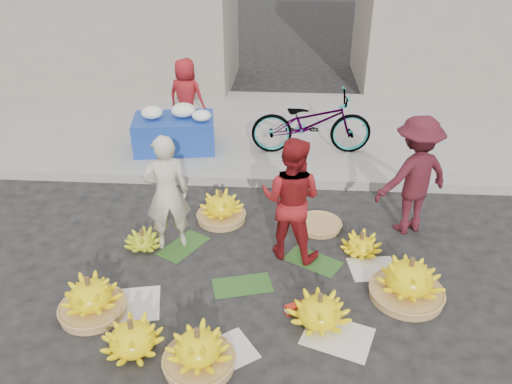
# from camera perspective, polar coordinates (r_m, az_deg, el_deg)

# --- Properties ---
(ground) EXTENTS (80.00, 80.00, 0.00)m
(ground) POSITION_cam_1_polar(r_m,az_deg,el_deg) (5.80, -0.38, -9.43)
(ground) COLOR black
(ground) RESTS_ON ground
(curb) EXTENTS (40.00, 0.25, 0.15)m
(curb) POSITION_cam_1_polar(r_m,az_deg,el_deg) (7.60, 0.81, 1.43)
(curb) COLOR gray
(curb) RESTS_ON ground
(sidewalk) EXTENTS (40.00, 4.00, 0.12)m
(sidewalk) POSITION_cam_1_polar(r_m,az_deg,el_deg) (9.51, 1.49, 7.26)
(sidewalk) COLOR gray
(sidewalk) RESTS_ON ground
(newspaper_scatter) EXTENTS (3.20, 1.80, 0.00)m
(newspaper_scatter) POSITION_cam_1_polar(r_m,az_deg,el_deg) (5.20, -1.04, -14.91)
(newspaper_scatter) COLOR silver
(newspaper_scatter) RESTS_ON ground
(banana_leaves) EXTENTS (2.00, 1.00, 0.00)m
(banana_leaves) POSITION_cam_1_polar(r_m,az_deg,el_deg) (5.96, -1.21, -8.15)
(banana_leaves) COLOR #224D19
(banana_leaves) RESTS_ON ground
(banana_bunch_0) EXTENTS (0.77, 0.77, 0.46)m
(banana_bunch_0) POSITION_cam_1_polar(r_m,az_deg,el_deg) (5.47, -18.36, -11.39)
(banana_bunch_0) COLOR #A57A45
(banana_bunch_0) RESTS_ON ground
(banana_bunch_1) EXTENTS (0.65, 0.65, 0.37)m
(banana_bunch_1) POSITION_cam_1_polar(r_m,az_deg,el_deg) (4.99, -13.96, -15.82)
(banana_bunch_1) COLOR yellow
(banana_bunch_1) RESTS_ON ground
(banana_bunch_2) EXTENTS (0.71, 0.71, 0.45)m
(banana_bunch_2) POSITION_cam_1_polar(r_m,az_deg,el_deg) (4.73, -6.61, -17.52)
(banana_bunch_2) COLOR #A57A45
(banana_bunch_2) RESTS_ON ground
(banana_bunch_3) EXTENTS (0.77, 0.77, 0.38)m
(banana_bunch_3) POSITION_cam_1_polar(r_m,az_deg,el_deg) (5.14, 7.24, -13.28)
(banana_bunch_3) COLOR yellow
(banana_bunch_3) RESTS_ON ground
(banana_bunch_4) EXTENTS (0.90, 0.90, 0.52)m
(banana_bunch_4) POSITION_cam_1_polar(r_m,az_deg,el_deg) (5.60, 17.06, -9.60)
(banana_bunch_4) COLOR #A57A45
(banana_bunch_4) RESTS_ON ground
(banana_bunch_5) EXTENTS (0.53, 0.53, 0.29)m
(banana_bunch_5) POSITION_cam_1_polar(r_m,az_deg,el_deg) (6.20, 11.92, -5.89)
(banana_bunch_5) COLOR yellow
(banana_bunch_5) RESTS_ON ground
(banana_bunch_6) EXTENTS (0.44, 0.44, 0.27)m
(banana_bunch_6) POSITION_cam_1_polar(r_m,az_deg,el_deg) (6.31, -12.85, -5.43)
(banana_bunch_6) COLOR #94B519
(banana_bunch_6) RESTS_ON ground
(banana_bunch_7) EXTENTS (0.65, 0.65, 0.44)m
(banana_bunch_7) POSITION_cam_1_polar(r_m,az_deg,el_deg) (6.68, -4.03, -1.78)
(banana_bunch_7) COLOR #A57A45
(banana_bunch_7) RESTS_ON ground
(basket_spare) EXTENTS (0.70, 0.70, 0.07)m
(basket_spare) POSITION_cam_1_polar(r_m,az_deg,el_deg) (6.64, 7.18, -3.76)
(basket_spare) COLOR #A57A45
(basket_spare) RESTS_ON ground
(incense_stack) EXTENTS (0.26, 0.19, 0.10)m
(incense_stack) POSITION_cam_1_polar(r_m,az_deg,el_deg) (5.32, 4.67, -13.03)
(incense_stack) COLOR red
(incense_stack) RESTS_ON ground
(vendor_cream) EXTENTS (0.62, 0.50, 1.48)m
(vendor_cream) POSITION_cam_1_polar(r_m,az_deg,el_deg) (5.97, -10.15, -0.16)
(vendor_cream) COLOR beige
(vendor_cream) RESTS_ON ground
(vendor_red) EXTENTS (0.87, 0.76, 1.51)m
(vendor_red) POSITION_cam_1_polar(r_m,az_deg,el_deg) (5.74, 4.03, -0.83)
(vendor_red) COLOR maroon
(vendor_red) RESTS_ON ground
(man_striped) EXTENTS (1.16, 0.95, 1.56)m
(man_striped) POSITION_cam_1_polar(r_m,az_deg,el_deg) (6.49, 17.63, 1.77)
(man_striped) COLOR maroon
(man_striped) RESTS_ON ground
(flower_table) EXTENTS (1.43, 1.02, 0.77)m
(flower_table) POSITION_cam_1_polar(r_m,az_deg,el_deg) (8.51, -9.26, 6.89)
(flower_table) COLOR navy
(flower_table) RESTS_ON sidewalk
(grey_bucket) EXTENTS (0.32, 0.32, 0.37)m
(grey_bucket) POSITION_cam_1_polar(r_m,az_deg,el_deg) (8.54, -12.69, 5.65)
(grey_bucket) COLOR gray
(grey_bucket) RESTS_ON sidewalk
(flower_vendor) EXTENTS (0.75, 0.59, 1.36)m
(flower_vendor) POSITION_cam_1_polar(r_m,az_deg,el_deg) (8.99, -7.96, 10.69)
(flower_vendor) COLOR maroon
(flower_vendor) RESTS_ON sidewalk
(bicycle) EXTENTS (0.81, 2.01, 1.03)m
(bicycle) POSITION_cam_1_polar(r_m,az_deg,el_deg) (8.27, 6.36, 7.90)
(bicycle) COLOR gray
(bicycle) RESTS_ON sidewalk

